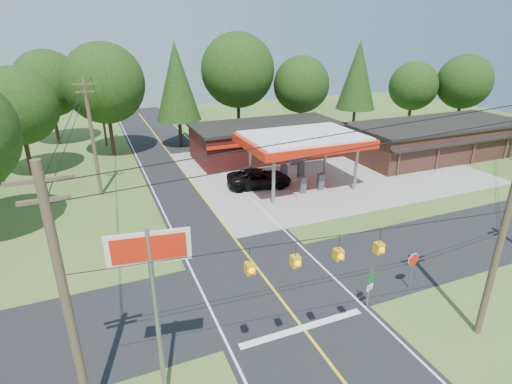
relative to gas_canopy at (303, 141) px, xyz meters
name	(u,v)px	position (x,y,z in m)	size (l,w,h in m)	color
ground	(271,287)	(-9.00, -13.00, -4.27)	(120.00, 120.00, 0.00)	#395E21
main_highway	(271,287)	(-9.00, -13.00, -4.26)	(8.00, 120.00, 0.02)	black
cross_road	(271,287)	(-9.00, -13.00, -4.25)	(70.00, 7.00, 0.02)	black
lane_center_yellow	(271,287)	(-9.00, -13.00, -4.24)	(0.15, 110.00, 0.00)	yellow
gas_canopy	(303,141)	(0.00, 0.00, 0.00)	(10.60, 7.40, 4.88)	gray
convenience_store	(267,140)	(1.00, 9.98, -2.35)	(16.40, 7.55, 3.80)	#5B1D1A
strip_building	(437,139)	(19.00, 2.98, -2.35)	(20.40, 8.75, 3.80)	#321B14
utility_pole_near_right	(506,218)	(-1.50, -20.00, 1.69)	(1.80, 0.30, 11.50)	#473828
utility_pole_near_left	(67,305)	(-18.50, -18.00, 0.93)	(1.80, 0.30, 10.00)	#473828
utility_pole_far_left	(92,136)	(-17.00, 5.00, 0.93)	(1.80, 0.30, 10.00)	#473828
utility_pole_north	(101,107)	(-15.50, 22.00, 0.48)	(0.30, 0.30, 9.50)	#473828
overhead_beacons	(318,241)	(-10.00, -19.00, 1.95)	(17.04, 2.04, 1.03)	black
treeline_backdrop	(180,93)	(-8.18, 11.01, 3.22)	(70.27, 51.59, 13.30)	#332316
suv_car	(259,178)	(-3.54, 1.50, -3.45)	(5.85, 5.85, 1.63)	black
sedan_car	(290,153)	(3.00, 8.00, -3.51)	(4.45, 4.45, 1.52)	silver
big_stop_sign	(152,278)	(-15.81, -18.01, 1.26)	(2.71, 0.49, 7.35)	gray
octagonal_stop_sign	(413,263)	(-2.00, -16.01, -2.63)	(0.78, 0.11, 2.21)	gray
route_sign_post	(370,284)	(-5.20, -16.52, -2.82)	(0.48, 0.17, 2.42)	gray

